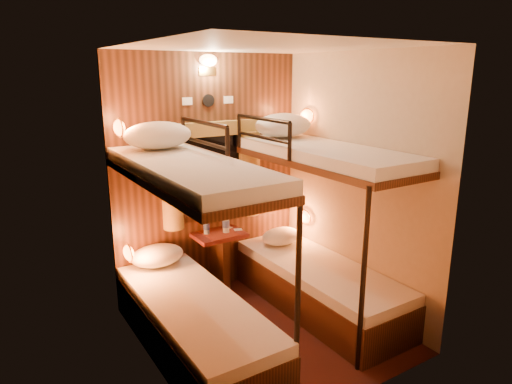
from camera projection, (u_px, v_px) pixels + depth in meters
floor at (266, 330)px, 4.03m from camera, size 2.10×2.10×0.00m
ceiling at (267, 46)px, 3.43m from camera, size 2.10×2.10×0.00m
wall_back at (209, 176)px, 4.59m from camera, size 2.40×0.00×2.40m
wall_front at (358, 238)px, 2.87m from camera, size 2.40×0.00×2.40m
wall_left at (148, 220)px, 3.21m from camera, size 0.00×2.40×2.40m
wall_right at (356, 184)px, 4.25m from camera, size 0.00×2.40×2.40m
back_panel at (209, 176)px, 4.58m from camera, size 2.00×0.03×2.40m
bunk_left at (193, 287)px, 3.61m from camera, size 0.72×1.90×1.82m
bunk_right at (319, 254)px, 4.28m from camera, size 0.72×1.90×1.82m
window at (211, 179)px, 4.56m from camera, size 1.00×0.12×0.79m
curtains at (212, 171)px, 4.51m from camera, size 1.10×0.22×1.00m
back_fixtures at (208, 69)px, 4.28m from camera, size 0.54×0.09×0.48m
reading_lamps at (225, 179)px, 4.29m from camera, size 2.00×0.20×1.25m
table at (220, 255)px, 4.62m from camera, size 0.50×0.34×0.66m
bottle_left at (206, 225)px, 4.52m from camera, size 0.06×0.06×0.21m
bottle_right at (226, 223)px, 4.56m from camera, size 0.07×0.07×0.25m
sachet_a at (238, 230)px, 4.66m from camera, size 0.10×0.08×0.01m
sachet_b at (229, 228)px, 4.73m from camera, size 0.08×0.07×0.00m
pillow_lower_left at (157, 255)px, 4.26m from camera, size 0.50×0.35×0.19m
pillow_lower_right at (281, 236)px, 4.80m from camera, size 0.44×0.31×0.17m
pillow_upper_left at (158, 135)px, 3.82m from camera, size 0.58×0.41×0.23m
pillow_upper_right at (283, 125)px, 4.50m from camera, size 0.60×0.43×0.24m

